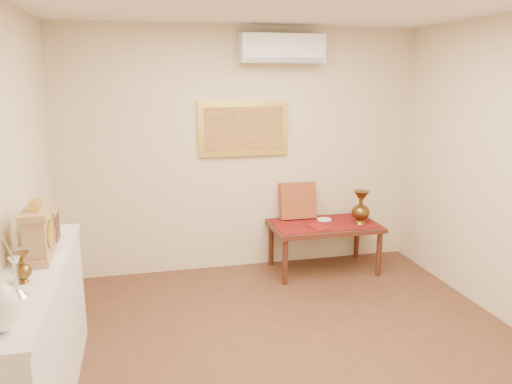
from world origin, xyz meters
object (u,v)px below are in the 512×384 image
object	(u,v)px
low_table	(324,229)
display_ledge	(39,341)
wooden_chest	(47,226)
brass_urn_tall	(361,204)
mantel_clock	(38,235)

from	to	relation	value
low_table	display_ledge	bearing A→B (deg)	-144.90
low_table	wooden_chest	bearing A→B (deg)	-153.54
brass_urn_tall	display_ledge	distance (m)	3.55
mantel_clock	wooden_chest	world-z (taller)	mantel_clock
low_table	brass_urn_tall	bearing A→B (deg)	-15.13
wooden_chest	low_table	size ratio (longest dim) A/B	0.20
wooden_chest	brass_urn_tall	bearing A→B (deg)	21.85
display_ledge	wooden_chest	distance (m)	0.83
brass_urn_tall	wooden_chest	bearing A→B (deg)	-158.15
mantel_clock	low_table	xyz separation A→B (m)	(2.65, 1.69, -0.67)
mantel_clock	wooden_chest	distance (m)	0.37
display_ledge	low_table	distance (m)	3.27
display_ledge	low_table	bearing A→B (deg)	35.10
display_ledge	wooden_chest	bearing A→B (deg)	88.87
brass_urn_tall	low_table	world-z (taller)	brass_urn_tall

